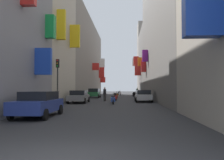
{
  "coord_description": "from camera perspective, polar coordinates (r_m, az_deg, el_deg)",
  "views": [
    {
      "loc": [
        1.43,
        -5.18,
        1.68
      ],
      "look_at": [
        -0.49,
        31.85,
        2.87
      ],
      "focal_mm": 38.01,
      "sensor_mm": 36.0,
      "label": 1
    }
  ],
  "objects": [
    {
      "name": "building_left_mid_b",
      "position": [
        49.32,
        -8.11,
        5.05
      ],
      "size": [
        7.36,
        34.31,
        15.17
      ],
      "color": "gray",
      "rests_on": "ground"
    },
    {
      "name": "scooter_red",
      "position": [
        29.75,
        0.68,
        -4.18
      ],
      "size": [
        0.64,
        1.93,
        1.13
      ],
      "color": "red",
      "rests_on": "ground"
    },
    {
      "name": "scooter_blue",
      "position": [
        24.36,
        0.25,
        -4.71
      ],
      "size": [
        0.51,
        1.98,
        1.13
      ],
      "color": "#2D4CAD",
      "rests_on": "ground"
    },
    {
      "name": "pedestrian_crossing",
      "position": [
        29.8,
        -1.77,
        -3.42
      ],
      "size": [
        0.53,
        0.53,
        1.72
      ],
      "color": "#313131",
      "rests_on": "ground"
    },
    {
      "name": "parked_car_silver",
      "position": [
        28.07,
        7.53,
        -3.74
      ],
      "size": [
        1.9,
        4.08,
        1.4
      ],
      "color": "#B7B7BC",
      "rests_on": "ground"
    },
    {
      "name": "scooter_white",
      "position": [
        52.32,
        1.74,
        -3.17
      ],
      "size": [
        0.81,
        1.82,
        1.13
      ],
      "color": "silver",
      "rests_on": "ground"
    },
    {
      "name": "building_left_mid_a",
      "position": [
        28.19,
        -16.99,
        11.32
      ],
      "size": [
        7.17,
        10.17,
        16.12
      ],
      "color": "#BCB29E",
      "rests_on": "ground"
    },
    {
      "name": "scooter_orange",
      "position": [
        36.53,
        0.85,
        -3.75
      ],
      "size": [
        0.72,
        1.87,
        1.13
      ],
      "color": "orange",
      "rests_on": "ground"
    },
    {
      "name": "building_right_mid_c",
      "position": [
        52.9,
        10.1,
        4.11
      ],
      "size": [
        7.32,
        13.73,
        14.27
      ],
      "color": "slate",
      "rests_on": "ground"
    },
    {
      "name": "parked_car_blue",
      "position": [
        14.37,
        -17.28,
        -5.39
      ],
      "size": [
        2.0,
        4.33,
        1.46
      ],
      "color": "navy",
      "rests_on": "ground"
    },
    {
      "name": "parked_car_green",
      "position": [
        39.46,
        -4.37,
        -3.11
      ],
      "size": [
        1.97,
        4.17,
        1.53
      ],
      "color": "#236638",
      "rests_on": "ground"
    },
    {
      "name": "scooter_black",
      "position": [
        44.16,
        5.42,
        -3.41
      ],
      "size": [
        0.77,
        1.75,
        1.13
      ],
      "color": "black",
      "rests_on": "ground"
    },
    {
      "name": "building_right_mid_b",
      "position": [
        32.88,
        14.84,
        14.42
      ],
      "size": [
        7.25,
        28.92,
        21.71
      ],
      "color": "slate",
      "rests_on": "ground"
    },
    {
      "name": "pedestrian_near_left",
      "position": [
        42.14,
        6.08,
        -2.99
      ],
      "size": [
        0.54,
        0.54,
        1.66
      ],
      "color": "#2F2F2F",
      "rests_on": "ground"
    },
    {
      "name": "ground_plane",
      "position": [
        35.25,
        0.64,
        -4.57
      ],
      "size": [
        140.0,
        140.0,
        0.0
      ],
      "primitive_type": "plane",
      "color": "#2D2D30"
    },
    {
      "name": "parked_car_grey",
      "position": [
        26.39,
        -8.02,
        -3.89
      ],
      "size": [
        1.99,
        4.08,
        1.37
      ],
      "color": "slate",
      "rests_on": "ground"
    },
    {
      "name": "building_right_far",
      "position": [
        62.93,
        8.96,
        5.06
      ],
      "size": [
        7.38,
        6.11,
        18.42
      ],
      "color": "gray",
      "rests_on": "ground"
    },
    {
      "name": "traffic_light_near_corner",
      "position": [
        21.98,
        -12.97,
        1.37
      ],
      "size": [
        0.26,
        0.34,
        4.25
      ],
      "color": "#2D2D2D",
      "rests_on": "ground"
    }
  ]
}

